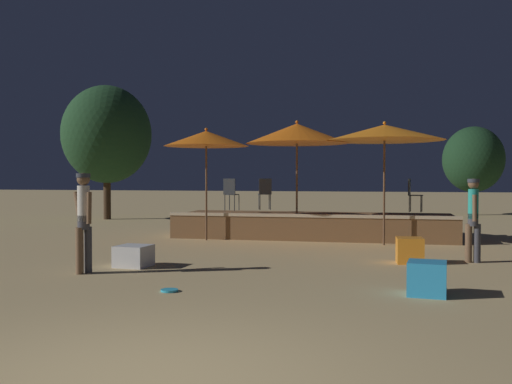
# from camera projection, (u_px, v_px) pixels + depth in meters

# --- Properties ---
(wooden_deck) EXTENTS (7.43, 2.48, 0.70)m
(wooden_deck) POSITION_uv_depth(u_px,v_px,m) (314.00, 225.00, 15.63)
(wooden_deck) COLOR brown
(wooden_deck) RESTS_ON ground
(patio_umbrella_0) EXTENTS (2.19, 2.19, 2.91)m
(patio_umbrella_0) POSITION_uv_depth(u_px,v_px,m) (206.00, 139.00, 14.73)
(patio_umbrella_0) COLOR brown
(patio_umbrella_0) RESTS_ON ground
(patio_umbrella_1) EXTENTS (2.84, 2.84, 2.98)m
(patio_umbrella_1) POSITION_uv_depth(u_px,v_px,m) (384.00, 133.00, 13.67)
(patio_umbrella_1) COLOR brown
(patio_umbrella_1) RESTS_ON ground
(patio_umbrella_2) EXTENTS (2.64, 2.64, 3.10)m
(patio_umbrella_2) POSITION_uv_depth(u_px,v_px,m) (297.00, 134.00, 14.66)
(patio_umbrella_2) COLOR brown
(patio_umbrella_2) RESTS_ON ground
(cube_seat_0) EXTENTS (0.62, 0.62, 0.39)m
(cube_seat_0) POSITION_uv_depth(u_px,v_px,m) (134.00, 256.00, 10.44)
(cube_seat_0) COLOR white
(cube_seat_0) RESTS_ON ground
(cube_seat_1) EXTENTS (0.52, 0.52, 0.49)m
(cube_seat_1) POSITION_uv_depth(u_px,v_px,m) (410.00, 250.00, 10.84)
(cube_seat_1) COLOR orange
(cube_seat_1) RESTS_ON ground
(cube_seat_3) EXTENTS (0.57, 0.57, 0.47)m
(cube_seat_3) POSITION_uv_depth(u_px,v_px,m) (427.00, 278.00, 7.91)
(cube_seat_3) COLOR #2D9EDB
(cube_seat_3) RESTS_ON ground
(person_1) EXTENTS (0.47, 0.30, 1.71)m
(person_1) POSITION_uv_depth(u_px,v_px,m) (84.00, 217.00, 9.68)
(person_1) COLOR #3F3F47
(person_1) RESTS_ON ground
(person_2) EXTENTS (0.29, 0.45, 1.61)m
(person_2) POSITION_uv_depth(u_px,v_px,m) (473.00, 216.00, 10.92)
(person_2) COLOR brown
(person_2) RESTS_ON ground
(bistro_chair_0) EXTENTS (0.41, 0.42, 0.90)m
(bistro_chair_0) POSITION_uv_depth(u_px,v_px,m) (231.00, 191.00, 16.00)
(bistro_chair_0) COLOR #2D3338
(bistro_chair_0) RESTS_ON wooden_deck
(bistro_chair_1) EXTENTS (0.41, 0.41, 0.90)m
(bistro_chair_1) POSITION_uv_depth(u_px,v_px,m) (412.00, 192.00, 15.40)
(bistro_chair_1) COLOR #2D3338
(bistro_chair_1) RESTS_ON wooden_deck
(bistro_chair_2) EXTENTS (0.43, 0.43, 0.90)m
(bistro_chair_2) POSITION_uv_depth(u_px,v_px,m) (265.00, 191.00, 16.38)
(bistro_chair_2) COLOR #2D3338
(bistro_chair_2) RESTS_ON wooden_deck
(frisbee_disc) EXTENTS (0.25, 0.25, 0.03)m
(frisbee_disc) POSITION_uv_depth(u_px,v_px,m) (169.00, 290.00, 8.17)
(frisbee_disc) COLOR #33B2D8
(frisbee_disc) RESTS_ON ground
(background_tree_0) EXTENTS (3.42, 3.42, 5.17)m
(background_tree_0) POSITION_uv_depth(u_px,v_px,m) (107.00, 135.00, 22.00)
(background_tree_0) COLOR #3D2B1C
(background_tree_0) RESTS_ON ground
(background_tree_1) EXTENTS (2.57, 2.57, 3.81)m
(background_tree_1) POSITION_uv_depth(u_px,v_px,m) (473.00, 160.00, 24.47)
(background_tree_1) COLOR #3D2B1C
(background_tree_1) RESTS_ON ground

